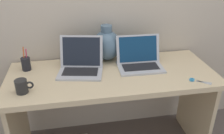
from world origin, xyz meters
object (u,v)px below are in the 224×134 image
coffee_mug (22,86)px  laptop_left (81,62)px  laptop_right (139,59)px  pen_cup (26,64)px  scissors (196,81)px  green_vase (107,45)px

coffee_mug → laptop_left: bearing=32.3°
laptop_right → pen_cup: 0.85m
coffee_mug → scissors: size_ratio=0.84×
coffee_mug → scissors: 1.16m
scissors → coffee_mug: bearing=177.1°
green_vase → laptop_right: bearing=-36.4°
green_vase → coffee_mug: size_ratio=2.50×
coffee_mug → green_vase: bearing=34.1°
laptop_right → scissors: size_ratio=2.52×
laptop_right → scissors: bearing=-42.8°
laptop_left → scissors: 0.83m
laptop_right → green_vase: size_ratio=1.20×
scissors → pen_cup: bearing=162.0°
coffee_mug → scissors: bearing=-2.9°
coffee_mug → pen_cup: size_ratio=0.64×
scissors → green_vase: bearing=139.7°
laptop_right → coffee_mug: size_ratio=3.00×
laptop_left → green_vase: green_vase is taller
laptop_right → coffee_mug: laptop_right is taller
laptop_left → scissors: size_ratio=2.64×
laptop_left → green_vase: size_ratio=1.26×
green_vase → pen_cup: 0.63m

